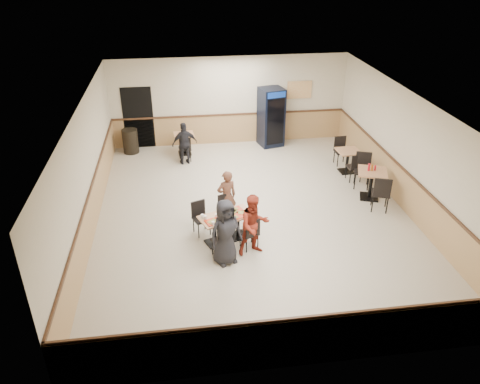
{
  "coord_description": "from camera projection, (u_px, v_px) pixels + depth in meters",
  "views": [
    {
      "loc": [
        -1.78,
        -10.34,
        6.27
      ],
      "look_at": [
        -0.41,
        -0.5,
        0.94
      ],
      "focal_mm": 35.0,
      "sensor_mm": 36.0,
      "label": 1
    }
  ],
  "objects": [
    {
      "name": "side_table_far_chair_north",
      "position": [
        341.0,
        151.0,
        14.71
      ],
      "size": [
        0.44,
        0.44,
        0.9
      ],
      "primitive_type": null,
      "rotation": [
        0.0,
        0.0,
        0.04
      ],
      "color": "black",
      "rests_on": "ground"
    },
    {
      "name": "back_table",
      "position": [
        184.0,
        141.0,
        15.45
      ],
      "size": [
        0.69,
        0.69,
        0.69
      ],
      "rotation": [
        0.0,
        0.0,
        0.07
      ],
      "color": "black",
      "rests_on": "ground"
    },
    {
      "name": "trash_bin",
      "position": [
        130.0,
        141.0,
        15.57
      ],
      "size": [
        0.51,
        0.51,
        0.81
      ],
      "primitive_type": "cylinder",
      "color": "black",
      "rests_on": "ground"
    },
    {
      "name": "main_chairs",
      "position": [
        225.0,
        225.0,
        10.93
      ],
      "size": [
        1.54,
        1.75,
        0.84
      ],
      "rotation": [
        0.0,
        0.0,
        0.36
      ],
      "color": "black",
      "rests_on": "ground"
    },
    {
      "name": "ground",
      "position": [
        253.0,
        214.0,
        12.2
      ],
      "size": [
        10.0,
        10.0,
        0.0
      ],
      "primitive_type": "plane",
      "color": "beige",
      "rests_on": "ground"
    },
    {
      "name": "tabletop_clutter",
      "position": [
        227.0,
        216.0,
        10.79
      ],
      "size": [
        1.16,
        0.83,
        0.12
      ],
      "rotation": [
        0.0,
        0.0,
        0.36
      ],
      "color": "red",
      "rests_on": "main_table"
    },
    {
      "name": "condiment_caddy",
      "position": [
        371.0,
        167.0,
        12.59
      ],
      "size": [
        0.23,
        0.06,
        0.2
      ],
      "color": "red",
      "rests_on": "side_table_near"
    },
    {
      "name": "diner_woman_left",
      "position": [
        226.0,
        232.0,
        10.03
      ],
      "size": [
        0.88,
        0.74,
        1.53
      ],
      "primitive_type": "imported",
      "rotation": [
        0.0,
        0.0,
        0.4
      ],
      "color": "black",
      "rests_on": "ground"
    },
    {
      "name": "room_shell",
      "position": [
        297.0,
        151.0,
        14.37
      ],
      "size": [
        10.0,
        10.0,
        10.0
      ],
      "color": "silver",
      "rests_on": "ground"
    },
    {
      "name": "lone_diner",
      "position": [
        185.0,
        143.0,
        14.67
      ],
      "size": [
        0.85,
        0.5,
        1.36
      ],
      "primitive_type": "imported",
      "rotation": [
        0.0,
        0.0,
        3.36
      ],
      "color": "black",
      "rests_on": "ground"
    },
    {
      "name": "side_table_far_chair_south",
      "position": [
        354.0,
        166.0,
        13.71
      ],
      "size": [
        0.44,
        0.44,
        0.9
      ],
      "primitive_type": null,
      "rotation": [
        0.0,
        0.0,
        3.19
      ],
      "color": "black",
      "rests_on": "ground"
    },
    {
      "name": "pepsi_cooler",
      "position": [
        271.0,
        117.0,
        15.9
      ],
      "size": [
        0.9,
        0.9,
        2.0
      ],
      "rotation": [
        0.0,
        0.0,
        0.22
      ],
      "color": "black",
      "rests_on": "ground"
    },
    {
      "name": "main_table",
      "position": [
        226.0,
        224.0,
        10.94
      ],
      "size": [
        1.38,
        1.02,
        0.66
      ],
      "rotation": [
        0.0,
        0.0,
        0.36
      ],
      "color": "black",
      "rests_on": "ground"
    },
    {
      "name": "diner_woman_right",
      "position": [
        254.0,
        225.0,
        10.35
      ],
      "size": [
        0.82,
        0.7,
        1.47
      ],
      "primitive_type": "imported",
      "rotation": [
        0.0,
        0.0,
        0.23
      ],
      "color": "maroon",
      "rests_on": "ground"
    },
    {
      "name": "diner_man_opposite",
      "position": [
        227.0,
        197.0,
        11.57
      ],
      "size": [
        0.58,
        0.46,
        1.4
      ],
      "primitive_type": "imported",
      "rotation": [
        0.0,
        0.0,
        3.43
      ],
      "color": "brown",
      "rests_on": "ground"
    },
    {
      "name": "side_table_near",
      "position": [
        371.0,
        180.0,
        12.72
      ],
      "size": [
        0.97,
        0.97,
        0.81
      ],
      "rotation": [
        0.0,
        0.0,
        -0.35
      ],
      "color": "black",
      "rests_on": "ground"
    },
    {
      "name": "side_table_near_chair_north",
      "position": [
        362.0,
        171.0,
        13.3
      ],
      "size": [
        0.61,
        0.61,
        1.03
      ],
      "primitive_type": null,
      "rotation": [
        0.0,
        0.0,
        -0.35
      ],
      "color": "black",
      "rests_on": "ground"
    },
    {
      "name": "side_table_near_chair_south",
      "position": [
        381.0,
        192.0,
        12.16
      ],
      "size": [
        0.61,
        0.61,
        1.03
      ],
      "primitive_type": null,
      "rotation": [
        0.0,
        0.0,
        2.79
      ],
      "color": "black",
      "rests_on": "ground"
    },
    {
      "name": "side_table_far",
      "position": [
        348.0,
        158.0,
        14.2
      ],
      "size": [
        0.69,
        0.69,
        0.71
      ],
      "rotation": [
        0.0,
        0.0,
        0.04
      ],
      "color": "black",
      "rests_on": "ground"
    },
    {
      "name": "back_table_chair_lone",
      "position": [
        185.0,
        148.0,
        14.98
      ],
      "size": [
        0.43,
        0.43,
        0.87
      ],
      "primitive_type": null,
      "rotation": [
        0.0,
        0.0,
        3.21
      ],
      "color": "black",
      "rests_on": "ground"
    }
  ]
}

